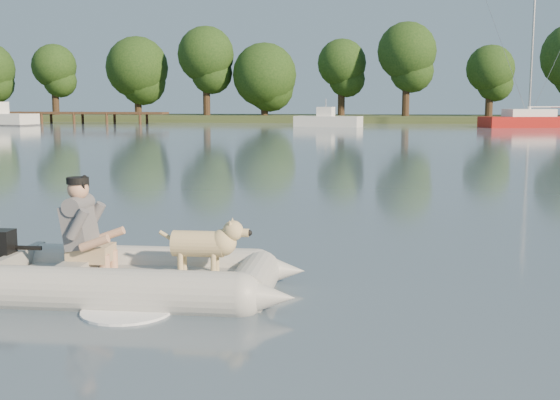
% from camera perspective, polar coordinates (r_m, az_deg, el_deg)
% --- Properties ---
extents(water, '(160.00, 160.00, 0.00)m').
position_cam_1_polar(water, '(7.51, -6.20, -7.66)').
color(water, slate).
rests_on(water, ground).
extents(shore_bank, '(160.00, 12.00, 0.70)m').
position_cam_1_polar(shore_bank, '(69.03, 7.01, 6.55)').
color(shore_bank, '#47512D').
rests_on(shore_bank, water).
extents(dock, '(18.00, 2.00, 1.04)m').
position_cam_1_polar(dock, '(65.25, -16.88, 6.41)').
color(dock, '#4C331E').
rests_on(dock, water).
extents(treeline, '(84.66, 7.35, 9.27)m').
position_cam_1_polar(treeline, '(68.24, 11.98, 10.66)').
color(treeline, '#332316').
rests_on(treeline, shore_bank).
extents(dinghy, '(4.32, 2.77, 1.32)m').
position_cam_1_polar(dinghy, '(7.55, -11.29, -3.33)').
color(dinghy, '#A8A9A3').
rests_on(dinghy, water).
extents(man, '(0.70, 0.61, 1.02)m').
position_cam_1_polar(man, '(7.79, -15.86, -1.80)').
color(man, '#5C5C61').
rests_on(man, dinghy).
extents(dog, '(0.89, 0.34, 0.59)m').
position_cam_1_polar(dog, '(7.44, -6.66, -3.92)').
color(dog, tan).
rests_on(dog, dinghy).
extents(outboard_motor, '(0.40, 0.29, 0.75)m').
position_cam_1_polar(outboard_motor, '(8.22, -21.77, -4.70)').
color(outboard_motor, black).
rests_on(outboard_motor, dinghy).
extents(motorboat, '(5.65, 3.15, 2.25)m').
position_cam_1_polar(motorboat, '(55.44, 3.94, 7.03)').
color(motorboat, white).
rests_on(motorboat, water).
extents(sailboat, '(8.59, 4.90, 11.32)m').
position_cam_1_polar(sailboat, '(57.28, 19.93, 6.07)').
color(sailboat, '#9D1512').
rests_on(sailboat, water).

